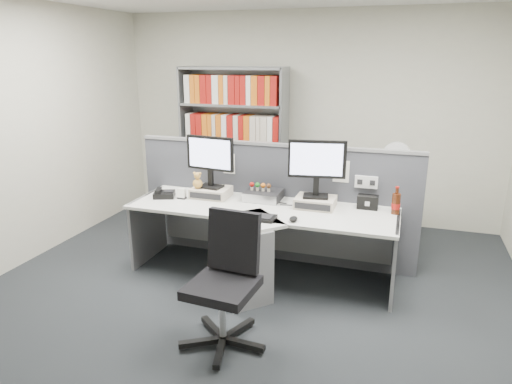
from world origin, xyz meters
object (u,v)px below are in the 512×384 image
(monitor_left, at_px, (210,157))
(monitor_right, at_px, (317,164))
(desk_phone, at_px, (164,194))
(filing_cabinet, at_px, (391,217))
(desk, at_px, (254,240))
(desk_calendar, at_px, (182,194))
(shelving_unit, at_px, (234,146))
(cola_bottle, at_px, (396,204))
(office_chair, at_px, (227,277))
(desk_fan, at_px, (396,159))
(desktop_pc, at_px, (263,195))
(keyboard, at_px, (249,216))
(mouse, at_px, (293,219))
(speaker, at_px, (368,202))

(monitor_left, height_order, monitor_right, monitor_right)
(desk_phone, bearing_deg, filing_cabinet, 27.54)
(desk, relative_size, desk_calendar, 24.31)
(desk_calendar, height_order, shelving_unit, shelving_unit)
(cola_bottle, distance_m, office_chair, 1.80)
(desk_fan, bearing_deg, office_chair, -115.68)
(monitor_left, bearing_deg, desk_fan, 29.43)
(filing_cabinet, bearing_deg, monitor_right, -124.58)
(desktop_pc, distance_m, keyboard, 0.57)
(desktop_pc, relative_size, cola_bottle, 1.36)
(monitor_left, xyz_separation_m, desk_phone, (-0.46, -0.16, -0.39))
(monitor_left, bearing_deg, filing_cabinet, 29.44)
(shelving_unit, bearing_deg, keyboard, -65.70)
(desk, bearing_deg, desk_phone, 168.35)
(monitor_right, xyz_separation_m, cola_bottle, (0.75, 0.04, -0.33))
(cola_bottle, height_order, filing_cabinet, cola_bottle)
(desktop_pc, xyz_separation_m, cola_bottle, (1.30, -0.04, 0.05))
(desk_phone, xyz_separation_m, filing_cabinet, (2.26, 1.18, -0.40))
(mouse, relative_size, shelving_unit, 0.06)
(monitor_left, distance_m, desktop_pc, 0.67)
(desk, bearing_deg, keyboard, -99.16)
(mouse, bearing_deg, desk_fan, 61.18)
(keyboard, relative_size, filing_cabinet, 0.71)
(desk, bearing_deg, speaker, 26.66)
(office_chair, bearing_deg, mouse, 70.15)
(mouse, relative_size, filing_cabinet, 0.16)
(desk, bearing_deg, desk_calendar, 165.14)
(monitor_left, bearing_deg, keyboard, -40.07)
(shelving_unit, distance_m, filing_cabinet, 2.24)
(monitor_left, height_order, desk_phone, monitor_left)
(keyboard, relative_size, desk_phone, 1.90)
(shelving_unit, bearing_deg, monitor_right, -46.31)
(monitor_right, distance_m, filing_cabinet, 1.47)
(desk, xyz_separation_m, cola_bottle, (1.25, 0.42, 0.36))
(filing_cabinet, relative_size, desk_fan, 1.33)
(keyboard, relative_size, shelving_unit, 0.25)
(desk, distance_m, cola_bottle, 1.36)
(monitor_right, relative_size, filing_cabinet, 0.79)
(cola_bottle, relative_size, desk_fan, 0.50)
(cola_bottle, bearing_deg, desk, -161.32)
(mouse, distance_m, desk_fan, 1.70)
(monitor_left, distance_m, shelving_unit, 1.50)
(mouse, height_order, speaker, speaker)
(monitor_left, distance_m, cola_bottle, 1.87)
(desk_fan, bearing_deg, keyboard, -128.95)
(speaker, xyz_separation_m, office_chair, (-0.90, -1.42, -0.25))
(mouse, xyz_separation_m, office_chair, (-0.31, -0.85, -0.21))
(mouse, bearing_deg, keyboard, -174.96)
(keyboard, distance_m, desk_phone, 1.10)
(monitor_right, bearing_deg, monitor_left, -180.00)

